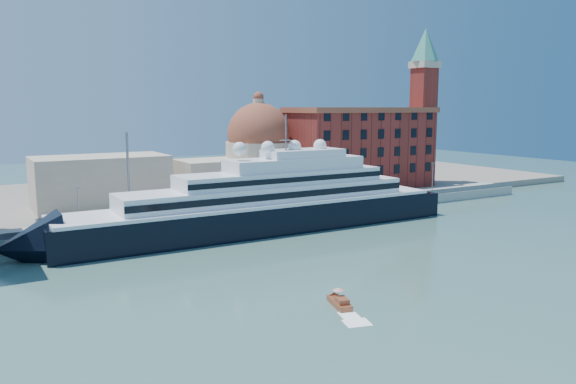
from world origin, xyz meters
TOP-DOWN VIEW (x-y plane):
  - ground at (0.00, 0.00)m, footprint 400.00×400.00m
  - quay at (0.00, 34.00)m, footprint 180.00×10.00m
  - land at (0.00, 75.00)m, footprint 260.00×72.00m
  - quay_fence at (0.00, 29.50)m, footprint 180.00×0.10m
  - superyacht at (1.14, 23.00)m, footprint 93.18×12.92m
  - service_barge at (-31.68, 21.82)m, footprint 11.74×4.80m
  - water_taxi at (-7.70, -21.02)m, footprint 2.99×5.38m
  - warehouse at (52.00, 52.00)m, footprint 43.00×19.00m
  - campanile at (76.00, 52.00)m, footprint 8.40×8.40m
  - church at (6.39, 57.72)m, footprint 66.00×18.00m
  - lamp_posts at (-12.67, 32.27)m, footprint 120.80×2.40m

SIDE VIEW (x-z plane):
  - ground at x=0.00m, z-range 0.00..0.00m
  - water_taxi at x=-7.70m, z-range -0.63..1.80m
  - service_barge at x=-31.68m, z-range -0.55..2.03m
  - land at x=0.00m, z-range 0.00..2.00m
  - quay at x=0.00m, z-range 0.00..2.50m
  - quay_fence at x=0.00m, z-range 2.50..3.70m
  - superyacht at x=1.14m, z-range -9.12..18.73m
  - lamp_posts at x=-12.67m, z-range 0.84..18.84m
  - church at x=6.39m, z-range -1.84..23.66m
  - warehouse at x=52.00m, z-range 2.16..25.41m
  - campanile at x=76.00m, z-range 5.26..52.26m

